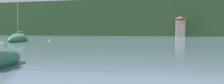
{
  "coord_description": "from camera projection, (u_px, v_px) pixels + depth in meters",
  "views": [
    {
      "loc": [
        7.07,
        14.43,
        2.64
      ],
      "look_at": [
        0.0,
        43.32,
        1.06
      ],
      "focal_mm": 35.26,
      "sensor_mm": 36.0,
      "label": 1
    }
  ],
  "objects": [
    {
      "name": "wooded_hillside",
      "position": [
        196.0,
        22.0,
        121.38
      ],
      "size": [
        352.0,
        52.9,
        32.49
      ],
      "color": "#2D4C28",
      "rests_on": "ground_plane"
    },
    {
      "name": "sailboat_far_1",
      "position": [
        18.0,
        39.0,
        50.75
      ],
      "size": [
        4.04,
        8.3,
        12.51
      ],
      "rotation": [
        0.0,
        0.0,
        4.9
      ],
      "color": "#2D754C",
      "rests_on": "ground_plane"
    },
    {
      "name": "shore_building_west",
      "position": [
        180.0,
        27.0,
        89.64
      ],
      "size": [
        3.65,
        4.94,
        8.43
      ],
      "color": "gray",
      "rests_on": "ground_plane"
    },
    {
      "name": "mooring_buoy_near",
      "position": [
        50.0,
        41.0,
        55.38
      ],
      "size": [
        0.54,
        0.54,
        0.54
      ],
      "primitive_type": "sphere",
      "color": "yellow",
      "rests_on": "ground_plane"
    }
  ]
}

